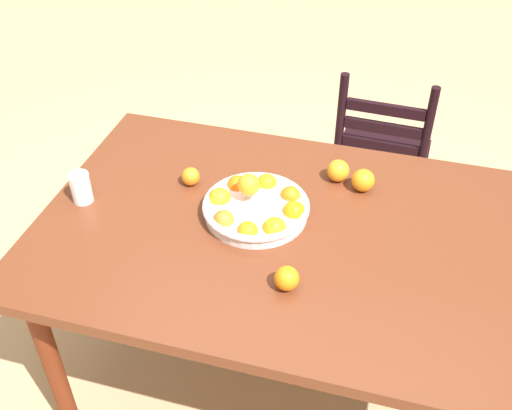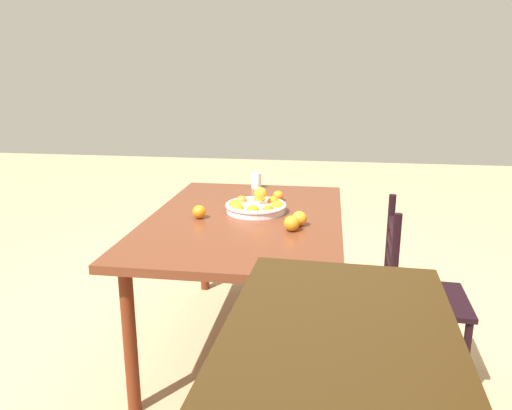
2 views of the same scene
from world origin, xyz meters
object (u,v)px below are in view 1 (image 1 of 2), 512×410
dining_table (284,247)px  drinking_glass (81,188)px  fruit_bowl (256,207)px  orange_loose_0 (363,180)px  chair_near_window (380,163)px  orange_loose_3 (287,278)px  orange_loose_2 (191,176)px  orange_loose_1 (338,171)px

dining_table → drinking_glass: (-0.68, -0.04, 0.13)m
fruit_bowl → orange_loose_0: fruit_bowl is taller
chair_near_window → orange_loose_3: bearing=84.0°
dining_table → orange_loose_2: orange_loose_2 is taller
fruit_bowl → orange_loose_3: bearing=-59.3°
dining_table → chair_near_window: size_ratio=1.68×
orange_loose_2 → orange_loose_3: (0.43, -0.38, 0.00)m
dining_table → drinking_glass: size_ratio=14.81×
dining_table → orange_loose_2: size_ratio=24.71×
orange_loose_0 → orange_loose_3: bearing=-105.7°
orange_loose_1 → orange_loose_3: bearing=-95.6°
dining_table → chair_near_window: (0.23, 0.89, -0.23)m
orange_loose_2 → orange_loose_3: orange_loose_3 is taller
orange_loose_0 → drinking_glass: 0.94m
dining_table → orange_loose_0: bearing=52.5°
chair_near_window → orange_loose_1: (-0.12, -0.59, 0.34)m
fruit_bowl → orange_loose_3: 0.33m
fruit_bowl → drinking_glass: size_ratio=3.27×
chair_near_window → orange_loose_3: size_ratio=12.94×
dining_table → fruit_bowl: fruit_bowl is taller
orange_loose_1 → fruit_bowl: bearing=-130.7°
orange_loose_0 → dining_table: bearing=-127.5°
dining_table → fruit_bowl: bearing=157.3°
orange_loose_2 → fruit_bowl: bearing=-20.8°
chair_near_window → drinking_glass: size_ratio=8.80×
orange_loose_1 → drinking_glass: bearing=-156.8°
orange_loose_1 → orange_loose_0: bearing=-19.9°
fruit_bowl → dining_table: bearing=-22.7°
orange_loose_2 → orange_loose_1: bearing=18.4°
orange_loose_0 → orange_loose_2: bearing=-167.5°
fruit_bowl → drinking_glass: 0.58m
fruit_bowl → orange_loose_2: 0.28m
orange_loose_0 → orange_loose_1: 0.10m
orange_loose_1 → drinking_glass: (-0.79, -0.34, 0.01)m
orange_loose_2 → orange_loose_0: bearing=12.5°
orange_loose_0 → orange_loose_2: size_ratio=1.23×
dining_table → drinking_glass: bearing=-176.7°
fruit_bowl → drinking_glass: (-0.57, -0.08, 0.02)m
orange_loose_0 → chair_near_window: bearing=87.5°
dining_table → drinking_glass: 0.69m
dining_table → chair_near_window: chair_near_window is taller
dining_table → orange_loose_1: size_ratio=20.28×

